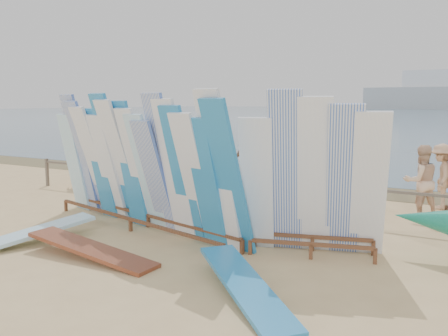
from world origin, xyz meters
The scene contains 25 objects.
ground centered at (0.00, 0.00, 0.00)m, with size 160.00×160.00×0.00m, color #D6B57B.
wet_sand_strip centered at (0.00, 7.20, 0.00)m, with size 40.00×2.60×0.01m, color brown.
distant_ship centered at (-12.00, 180.00, 5.31)m, with size 45.00×8.00×14.00m.
fence centered at (0.00, 3.00, 0.63)m, with size 12.08×0.08×0.90m.
main_surfboard_rack centered at (0.08, 0.21, 1.33)m, with size 5.89×2.17×2.98m.
side_surfboard_rack centered at (3.92, 0.32, 1.34)m, with size 2.66×1.40×2.97m.
vendor_table centered at (3.64, 1.03, 0.36)m, with size 0.89×0.69×1.09m.
flat_board_d centered at (3.69, -1.92, 0.00)m, with size 0.56×2.70×0.07m, color #2680BF.
flat_board_c centered at (0.57, -1.74, 0.00)m, with size 0.56×2.70×0.07m, color brown.
flat_board_b centered at (-1.15, -1.74, 0.00)m, with size 0.56×2.70×0.07m, color #92CEEA.
beach_chair_left centered at (0.51, 3.65, 0.26)m, with size 0.61×0.63×0.91m.
beach_chair_right centered at (1.14, 3.56, 0.28)m, with size 0.75×0.77×0.96m.
stroller centered at (2.52, 3.88, 0.43)m, with size 0.71×0.89×1.08m.
beachgoer_6 centered at (2.28, 4.41, 0.92)m, with size 0.90×0.43×1.83m, color tan.
beachgoer_7 centered at (2.07, 5.91, 0.83)m, with size 0.61×0.33×1.66m, color #8C6042.
beachgoer_8 centered at (5.26, 4.33, 0.87)m, with size 0.85×0.41×1.74m, color beige.
beachgoer_9 centered at (5.62, 5.53, 0.85)m, with size 1.09×0.45×1.69m, color tan.
beachgoer_1 centered at (-3.77, 5.28, 0.80)m, with size 0.58×0.32×1.59m, color #8C6042.
beachgoer_extra_1 centered at (-6.66, 5.74, 0.85)m, with size 1.00×0.43×1.71m, color #8C6042.
beachgoer_4 centered at (0.20, 5.43, 0.91)m, with size 1.06×0.46×1.81m, color #8C6042.
beachgoer_2 centered at (-2.59, 4.22, 0.90)m, with size 0.87×0.42×1.80m, color beige.
beachgoer_5 centered at (1.92, 5.57, 0.83)m, with size 1.54×0.50×1.66m, color beige.
beachgoer_11 centered at (-3.19, 7.50, 0.85)m, with size 1.58×0.51×1.70m, color beige.
beachgoer_0 centered at (-4.98, 3.60, 0.77)m, with size 0.76×0.36×1.55m, color tan.
beachgoer_3 centered at (-1.71, 6.71, 0.93)m, with size 1.20×0.50×1.86m, color tan.
Camera 1 is at (6.51, -7.68, 2.75)m, focal length 38.00 mm.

